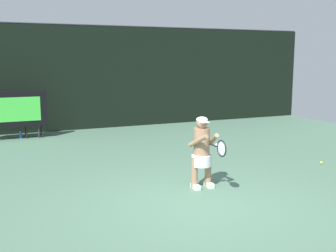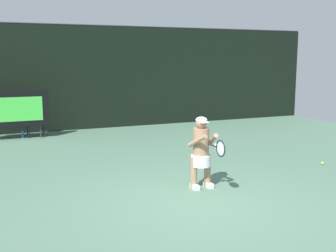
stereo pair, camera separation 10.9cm
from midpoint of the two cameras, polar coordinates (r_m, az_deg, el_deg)
ground at (r=7.16m, az=4.74°, el=-11.29°), size 18.00×22.00×0.03m
backdrop_screen at (r=14.94m, az=-11.15°, el=6.51°), size 18.00×0.12×3.66m
scoreboard at (r=13.60m, az=-21.19°, el=2.13°), size 2.20×0.21×1.50m
umpire_chair at (r=13.99m, az=-18.30°, el=1.12°), size 0.52×0.44×1.08m
water_bottle at (r=13.86m, az=-19.86°, el=-1.11°), size 0.07×0.07×0.27m
tennis_player at (r=8.04m, az=4.30°, el=-3.34°), size 0.53×0.61×1.40m
tennis_racket at (r=7.57m, az=6.88°, el=-3.05°), size 0.03×0.60×0.31m
tennis_ball_loose at (r=10.57m, az=20.08°, el=-4.76°), size 0.07×0.07×0.07m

